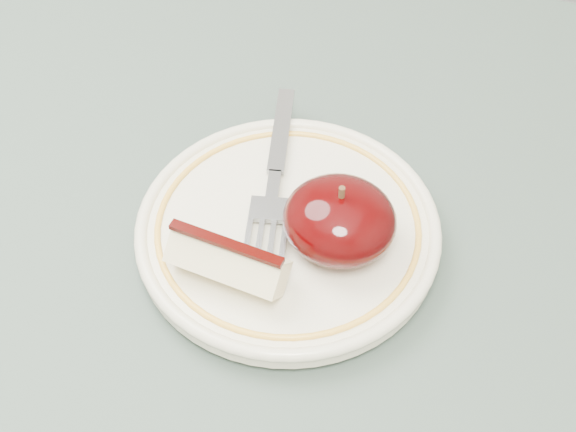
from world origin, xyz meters
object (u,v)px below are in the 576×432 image
(table, at_px, (101,386))
(plate, at_px, (288,229))
(fork, at_px, (275,174))
(apple_half, at_px, (340,220))

(table, distance_m, plate, 0.18)
(table, bearing_deg, fork, 60.25)
(apple_half, bearing_deg, fork, 146.94)
(table, bearing_deg, apple_half, 36.61)
(table, xyz_separation_m, apple_half, (0.14, 0.10, 0.13))
(apple_half, distance_m, fork, 0.07)
(plate, xyz_separation_m, apple_half, (0.04, -0.00, 0.03))
(table, bearing_deg, plate, 45.27)
(plate, bearing_deg, fork, 122.35)
(table, height_order, plate, plate)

